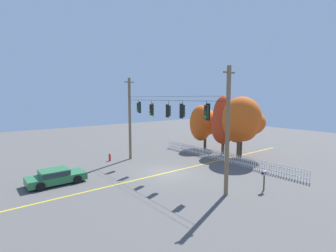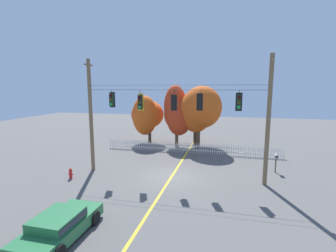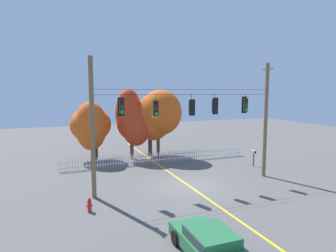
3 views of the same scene
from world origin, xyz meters
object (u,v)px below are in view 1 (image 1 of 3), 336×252
(autumn_maple_mid, at_px, (224,123))
(traffic_signal_northbound_secondary, at_px, (207,112))
(roadside_mailbox, at_px, (264,174))
(traffic_signal_westbound_side, at_px, (139,107))
(autumn_maple_near_fence, at_px, (203,123))
(traffic_signal_eastbound_side, at_px, (152,110))
(autumn_oak_far_east, at_px, (245,123))
(fire_hydrant, at_px, (110,157))
(parked_car, at_px, (56,176))
(autumn_maple_far_west, at_px, (240,119))
(traffic_signal_southbound_primary, at_px, (182,111))
(traffic_signal_northbound_primary, at_px, (168,111))

(autumn_maple_mid, bearing_deg, traffic_signal_northbound_secondary, -57.22)
(autumn_maple_mid, relative_size, roadside_mailbox, 4.71)
(traffic_signal_westbound_side, relative_size, autumn_maple_near_fence, 0.23)
(traffic_signal_eastbound_side, distance_m, autumn_oak_far_east, 10.89)
(fire_hydrant, distance_m, roadside_mailbox, 15.50)
(parked_car, bearing_deg, autumn_maple_far_west, 77.17)
(autumn_maple_far_west, bearing_deg, parked_car, -102.83)
(traffic_signal_westbound_side, distance_m, autumn_oak_far_east, 11.77)
(parked_car, distance_m, fire_hydrant, 7.49)
(traffic_signal_westbound_side, distance_m, traffic_signal_northbound_secondary, 9.24)
(traffic_signal_southbound_primary, relative_size, traffic_signal_northbound_secondary, 1.00)
(traffic_signal_eastbound_side, xyz_separation_m, roadside_mailbox, (10.03, 2.79, -4.30))
(parked_car, bearing_deg, traffic_signal_westbound_side, 100.59)
(traffic_signal_southbound_primary, relative_size, roadside_mailbox, 0.97)
(autumn_maple_near_fence, bearing_deg, fire_hydrant, -97.51)
(traffic_signal_eastbound_side, xyz_separation_m, autumn_maple_far_west, (3.33, 9.06, -1.17))
(roadside_mailbox, bearing_deg, traffic_signal_northbound_secondary, -137.73)
(traffic_signal_eastbound_side, distance_m, roadside_mailbox, 11.27)
(traffic_signal_northbound_primary, relative_size, fire_hydrant, 1.84)
(traffic_signal_southbound_primary, bearing_deg, traffic_signal_westbound_side, 179.84)
(parked_car, bearing_deg, traffic_signal_northbound_primary, 69.16)
(traffic_signal_northbound_primary, distance_m, autumn_oak_far_east, 10.46)
(autumn_maple_mid, xyz_separation_m, parked_car, (-1.53, -18.04, -3.15))
(roadside_mailbox, bearing_deg, autumn_maple_near_fence, 150.44)
(traffic_signal_eastbound_side, xyz_separation_m, traffic_signal_northbound_secondary, (6.97, -0.00, 0.11))
(fire_hydrant, relative_size, roadside_mailbox, 0.54)
(traffic_signal_southbound_primary, bearing_deg, autumn_maple_near_fence, 125.88)
(traffic_signal_eastbound_side, xyz_separation_m, autumn_oak_far_east, (3.13, 10.30, -1.61))
(traffic_signal_northbound_primary, height_order, traffic_signal_northbound_secondary, same)
(autumn_maple_near_fence, height_order, autumn_maple_mid, autumn_maple_mid)
(traffic_signal_eastbound_side, height_order, traffic_signal_northbound_secondary, same)
(traffic_signal_westbound_side, bearing_deg, traffic_signal_northbound_secondary, 0.00)
(autumn_oak_far_east, bearing_deg, traffic_signal_northbound_primary, -93.13)
(autumn_maple_mid, xyz_separation_m, autumn_oak_far_east, (2.28, 0.80, 0.12))
(traffic_signal_northbound_primary, relative_size, parked_car, 0.34)
(traffic_signal_westbound_side, xyz_separation_m, autumn_maple_far_west, (5.61, 9.07, -1.32))
(fire_hydrant, bearing_deg, traffic_signal_northbound_primary, 16.72)
(traffic_signal_eastbound_side, bearing_deg, autumn_oak_far_east, 73.08)
(traffic_signal_northbound_secondary, xyz_separation_m, autumn_maple_far_west, (-3.63, 9.06, -1.28))
(traffic_signal_northbound_secondary, bearing_deg, traffic_signal_westbound_side, -180.00)
(traffic_signal_westbound_side, xyz_separation_m, traffic_signal_southbound_primary, (6.65, -0.02, -0.07))
(autumn_oak_far_east, relative_size, autumn_maple_far_west, 0.87)
(traffic_signal_westbound_side, distance_m, autumn_maple_near_fence, 10.45)
(autumn_maple_far_west, distance_m, parked_car, 18.43)
(traffic_signal_southbound_primary, distance_m, autumn_oak_far_east, 10.53)
(traffic_signal_eastbound_side, distance_m, parked_car, 9.86)
(fire_hydrant, bearing_deg, autumn_maple_near_fence, 82.49)
(autumn_maple_mid, relative_size, fire_hydrant, 8.70)
(traffic_signal_westbound_side, relative_size, parked_car, 0.31)
(autumn_oak_far_east, distance_m, roadside_mailbox, 10.55)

